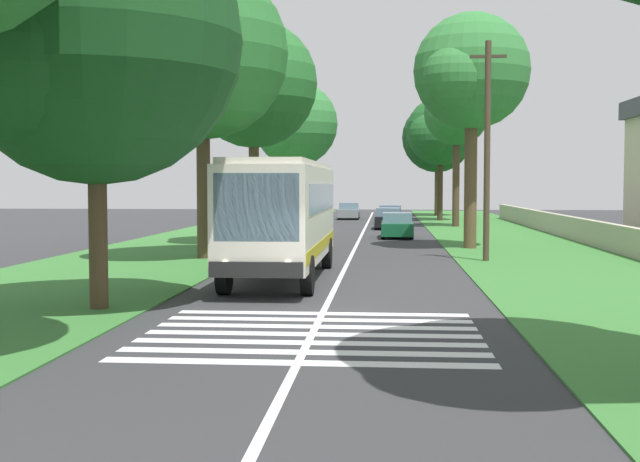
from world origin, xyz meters
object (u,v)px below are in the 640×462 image
roadside_tree_right_1 (435,139)px  roadside_tree_right_4 (439,133)px  roadside_tree_left_0 (196,58)px  trailing_car_2 (390,215)px  roadside_tree_right_2 (469,75)px  trailing_car_3 (349,211)px  roadside_tree_left_3 (294,126)px  coach_bus (283,212)px  roadside_tree_left_4 (89,44)px  utility_pole (487,148)px  roadside_tree_left_1 (252,88)px  trailing_car_1 (388,219)px  trailing_car_0 (397,226)px  roadside_tree_right_0 (455,115)px

roadside_tree_right_1 → roadside_tree_right_4: 10.45m
roadside_tree_left_0 → trailing_car_2: bearing=-14.4°
roadside_tree_right_2 → roadside_tree_right_4: 29.79m
trailing_car_3 → roadside_tree_right_1: roadside_tree_right_1 is taller
roadside_tree_right_1 → roadside_tree_right_2: roadside_tree_right_2 is taller
trailing_car_2 → roadside_tree_right_1: size_ratio=0.40×
roadside_tree_left_3 → coach_bus: bearing=-174.0°
roadside_tree_left_4 → utility_pole: roadside_tree_left_4 is taller
roadside_tree_right_2 → roadside_tree_left_4: bearing=151.3°
roadside_tree_left_1 → roadside_tree_left_3: 28.84m
trailing_car_2 → roadside_tree_left_1: (-21.88, 7.08, 7.19)m
roadside_tree_right_4 → utility_pole: roadside_tree_right_4 is taller
coach_bus → trailing_car_3: (45.56, -0.03, -1.48)m
roadside_tree_left_3 → roadside_tree_right_2: size_ratio=1.07×
trailing_car_1 → roadside_tree_left_0: size_ratio=0.37×
roadside_tree_left_4 → roadside_tree_left_0: bearing=2.4°
coach_bus → utility_pole: size_ratio=1.31×
roadside_tree_right_1 → trailing_car_0: bearing=173.0°
coach_bus → roadside_tree_left_3: bearing=6.0°
trailing_car_1 → utility_pole: (-23.70, -3.80, 3.78)m
roadside_tree_left_4 → roadside_tree_right_2: (19.90, -10.87, 1.74)m
roadside_tree_right_1 → roadside_tree_left_4: bearing=169.0°
roadside_tree_left_0 → roadside_tree_right_4: size_ratio=1.15×
roadside_tree_left_0 → roadside_tree_right_4: 38.06m
roadside_tree_left_1 → roadside_tree_left_3: bearing=2.2°
roadside_tree_left_4 → roadside_tree_right_0: roadside_tree_right_0 is taller
trailing_car_1 → roadside_tree_right_1: size_ratio=0.40×
roadside_tree_right_0 → trailing_car_0: bearing=161.1°
trailing_car_2 → roadside_tree_left_4: roadside_tree_left_4 is taller
coach_bus → trailing_car_1: bearing=-6.4°
trailing_car_1 → roadside_tree_right_2: bearing=-167.7°
roadside_tree_left_3 → trailing_car_2: bearing=-130.3°
trailing_car_1 → roadside_tree_left_4: roadside_tree_left_4 is taller
coach_bus → roadside_tree_right_2: 15.97m
trailing_car_0 → roadside_tree_right_1: 33.42m
roadside_tree_left_4 → roadside_tree_right_4: (49.68, -11.30, 0.87)m
coach_bus → roadside_tree_right_1: 54.06m
trailing_car_0 → roadside_tree_right_2: bearing=-157.4°
roadside_tree_left_4 → roadside_tree_right_4: size_ratio=0.98×
roadside_tree_left_3 → utility_pole: bearing=-162.7°
trailing_car_2 → utility_pole: bearing=-173.3°
roadside_tree_left_4 → roadside_tree_right_1: size_ratio=0.93×
trailing_car_0 → roadside_tree_right_2: (-7.70, -3.21, 7.43)m
trailing_car_0 → roadside_tree_left_1: roadside_tree_left_1 is taller
trailing_car_2 → utility_pole: utility_pole is taller
roadside_tree_left_0 → coach_bus: bearing=-146.8°
trailing_car_0 → roadside_tree_left_3: bearing=19.9°
roadside_tree_left_0 → roadside_tree_right_2: roadside_tree_left_0 is taller
roadside_tree_left_0 → trailing_car_0: bearing=-30.3°
utility_pole → trailing_car_3: bearing=10.3°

